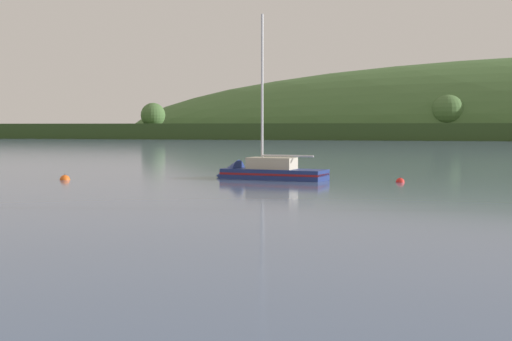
# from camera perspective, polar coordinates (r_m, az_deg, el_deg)

# --- Properties ---
(sailboat_near_mooring) EXTENTS (9.41, 3.88, 13.96)m
(sailboat_near_mooring) POSITION_cam_1_polar(r_m,az_deg,el_deg) (55.87, 0.42, -0.32)
(sailboat_near_mooring) COLOR navy
(sailboat_near_mooring) RESTS_ON ground
(mooring_buoy_midchannel) EXTENTS (0.64, 0.64, 0.72)m
(mooring_buoy_midchannel) POSITION_cam_1_polar(r_m,az_deg,el_deg) (53.56, 11.43, -0.92)
(mooring_buoy_midchannel) COLOR red
(mooring_buoy_midchannel) RESTS_ON ground
(mooring_buoy_off_fishing_boat) EXTENTS (0.77, 0.77, 0.85)m
(mooring_buoy_off_fishing_boat) POSITION_cam_1_polar(r_m,az_deg,el_deg) (56.69, -15.00, -0.73)
(mooring_buoy_off_fishing_boat) COLOR #EA5B19
(mooring_buoy_off_fishing_boat) RESTS_ON ground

